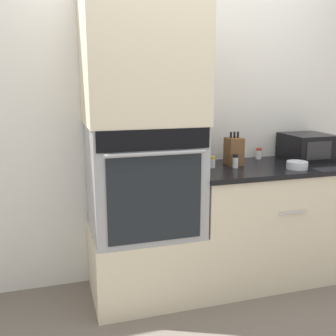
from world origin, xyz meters
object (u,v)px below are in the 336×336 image
Objects in this scene: condiment_jar_near at (212,162)px; condiment_jar_mid at (259,154)px; knife_block at (234,151)px; bowl at (297,165)px; wall_oven at (144,179)px; condiment_jar_far at (235,161)px; microwave at (307,147)px.

condiment_jar_mid reaches higher than condiment_jar_near.
knife_block is 0.33m from condiment_jar_mid.
bowl is 0.42m from condiment_jar_mid.
wall_oven is 1.04m from condiment_jar_mid.
condiment_jar_mid is 0.41m from condiment_jar_far.
microwave is at bearing 1.83° from knife_block.
condiment_jar_near is 0.17m from condiment_jar_far.
knife_block reaches higher than bowl.
knife_block reaches higher than condiment_jar_mid.
condiment_jar_far is at bearing -143.32° from condiment_jar_mid.
knife_block is at bearing 144.83° from bowl.
condiment_jar_far is at bearing -109.12° from knife_block.
condiment_jar_mid reaches higher than bowl.
knife_block is 2.98× the size of condiment_jar_near.
condiment_jar_far is (-0.41, 0.16, 0.02)m from bowl.
bowl is at bearing -79.37° from condiment_jar_mid.
microwave is 0.70m from condiment_jar_far.
bowl is 1.52× the size of condiment_jar_far.
microwave is 1.44× the size of knife_block.
microwave is 3.99× the size of condiment_jar_mid.
wall_oven is 1.37m from microwave.
knife_block is 2.52× the size of condiment_jar_far.
bowl is 1.79× the size of condiment_jar_near.
wall_oven is at bearing 171.01° from bowl.
condiment_jar_mid is at bearing 26.35° from knife_block.
microwave is 0.65m from knife_block.
bowl is at bearing -20.93° from condiment_jar_near.
wall_oven is 7.59× the size of condiment_jar_far.
knife_block is 2.78× the size of condiment_jar_mid.
wall_oven is at bearing -172.75° from knife_block.
bowl is at bearing -21.82° from condiment_jar_far.
knife_block is at bearing 7.25° from wall_oven.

